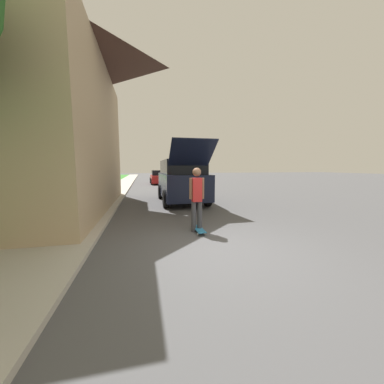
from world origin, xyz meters
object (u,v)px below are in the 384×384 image
(suv_parked, at_px, (181,180))
(car_down_street, at_px, (159,177))
(skateboarder, at_px, (197,196))
(skateboard, at_px, (199,229))

(suv_parked, bearing_deg, car_down_street, 90.91)
(car_down_street, height_order, skateboarder, skateboarder)
(suv_parked, xyz_separation_m, skateboarder, (-0.48, -5.06, -0.14))
(skateboarder, distance_m, skateboard, 0.89)
(car_down_street, height_order, skateboard, car_down_street)
(skateboarder, relative_size, skateboard, 2.20)
(suv_parked, height_order, car_down_street, suv_parked)
(suv_parked, height_order, skateboarder, suv_parked)
(suv_parked, height_order, skateboard, suv_parked)
(car_down_street, bearing_deg, suv_parked, -89.09)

